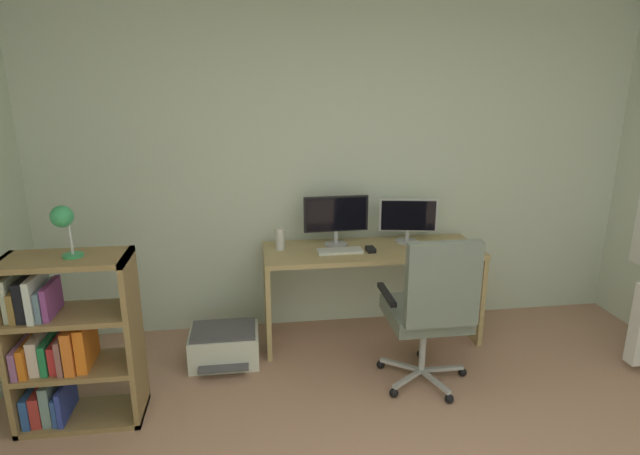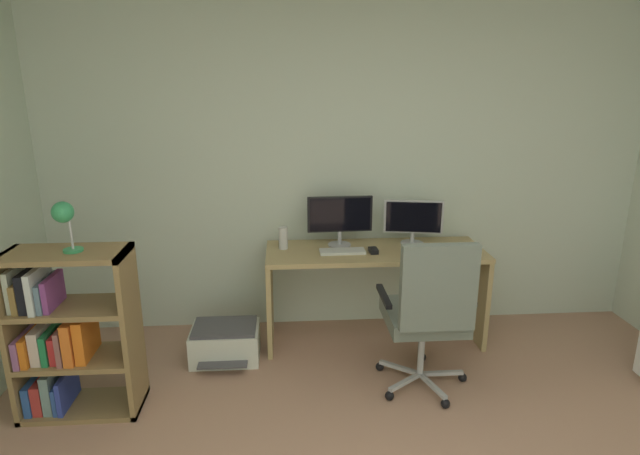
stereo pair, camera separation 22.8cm
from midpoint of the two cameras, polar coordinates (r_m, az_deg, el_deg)
wall_back at (r=4.17m, az=4.66°, el=6.90°), size 4.80×0.10×2.68m
desk at (r=4.03m, az=7.67°, el=-4.98°), size 1.66×0.58×0.75m
monitor_main at (r=3.97m, az=3.86°, el=1.21°), size 0.50×0.18×0.39m
monitor_secondary at (r=4.09m, az=11.87°, el=0.92°), size 0.46×0.18×0.35m
keyboard at (r=3.87m, az=4.19°, el=-2.67°), size 0.34×0.14×0.02m
computer_mouse at (r=3.89m, az=7.61°, el=-2.56°), size 0.07×0.10×0.03m
desktop_speaker at (r=3.93m, az=-2.44°, el=-1.20°), size 0.07×0.07×0.17m
office_chair at (r=3.39m, az=13.84°, el=-8.84°), size 0.62×0.63×1.09m
bookshelf at (r=3.49m, az=-24.78°, el=-10.91°), size 0.71×0.34×1.04m
desk_lamp at (r=3.21m, az=-24.70°, el=1.13°), size 0.15×0.12×0.30m
printer at (r=3.94m, az=-8.76°, el=-12.48°), size 0.50×0.44×0.26m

